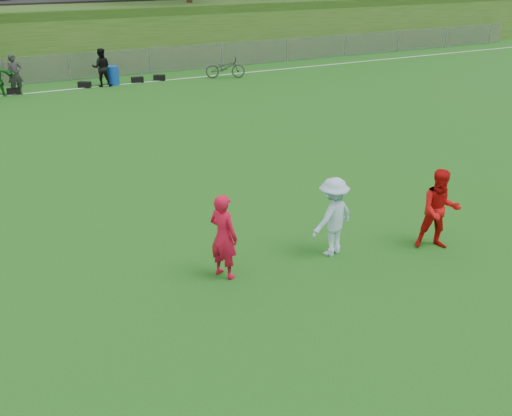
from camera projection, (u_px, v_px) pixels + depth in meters
ground at (270, 263)px, 11.02m from camera, size 120.00×120.00×0.00m
sideline_far at (79, 88)px, 25.65m from camera, size 60.00×0.10×0.01m
fence at (68, 67)px, 27.02m from camera, size 58.00×0.06×1.30m
berm at (33, 26)px, 35.61m from camera, size 120.00×18.00×3.00m
spectator_row at (6, 75)px, 24.09m from camera, size 8.19×0.83×1.69m
gear_bags at (101, 83)px, 26.12m from camera, size 7.15×0.56×0.26m
player_red_left at (223, 236)px, 10.27m from camera, size 0.61×0.70×1.63m
player_red_center at (440, 210)px, 11.30m from camera, size 1.01×0.94×1.67m
player_blue at (333, 217)px, 11.07m from camera, size 1.15×0.85×1.60m
frisbee at (436, 211)px, 11.54m from camera, size 0.25×0.25×0.02m
recycling_bin at (113, 75)px, 26.26m from camera, size 0.71×0.71×0.85m
bicycle at (225, 68)px, 27.70m from camera, size 2.02×1.33×1.00m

